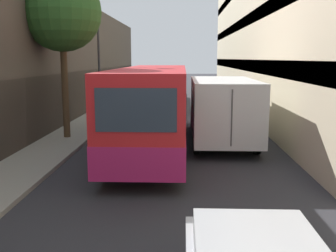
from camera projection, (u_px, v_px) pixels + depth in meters
ground_plane at (174, 144)px, 16.30m from camera, size 150.00×150.00×0.00m
sidewalk_left at (63, 141)px, 16.46m from camera, size 2.02×60.00×0.14m
building_left_shopfront at (8, 67)px, 16.02m from camera, size 2.40×60.00×6.93m
bus at (154, 106)px, 15.46m from camera, size 2.49×11.78×3.14m
box_truck at (221, 105)px, 16.99m from camera, size 2.48×8.10×2.66m
panel_van at (164, 93)px, 27.66m from camera, size 1.96×4.23×1.91m
street_lamp at (98, 30)px, 19.62m from camera, size 0.36×0.80×6.91m
street_tree_left at (62, 12)px, 16.20m from camera, size 3.28×3.28×6.90m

